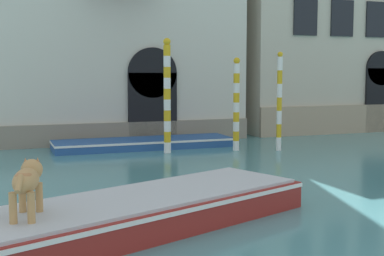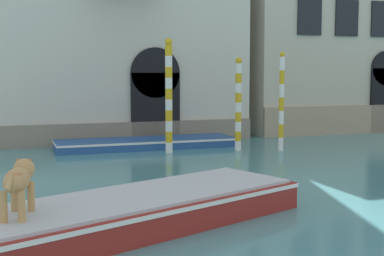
{
  "view_description": "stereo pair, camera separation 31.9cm",
  "coord_description": "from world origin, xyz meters",
  "px_view_note": "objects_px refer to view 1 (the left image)",
  "views": [
    {
      "loc": [
        -3.39,
        -2.3,
        2.88
      ],
      "look_at": [
        2.24,
        12.76,
        1.2
      ],
      "focal_mm": 50.0,
      "sensor_mm": 36.0,
      "label": 1
    },
    {
      "loc": [
        -3.09,
        -2.41,
        2.88
      ],
      "look_at": [
        2.24,
        12.76,
        1.2
      ],
      "focal_mm": 50.0,
      "sensor_mm": 36.0,
      "label": 2
    }
  ],
  "objects_px": {
    "boat_foreground": "(99,219)",
    "boat_moored_near_palazzo": "(144,143)",
    "mooring_pole_0": "(167,95)",
    "mooring_pole_2": "(279,101)",
    "dog_on_deck": "(27,180)",
    "mooring_pole_1": "(236,104)"
  },
  "relations": [
    {
      "from": "boat_foreground",
      "to": "boat_moored_near_palazzo",
      "type": "xyz_separation_m",
      "value": [
        3.68,
        10.48,
        -0.13
      ]
    },
    {
      "from": "mooring_pole_0",
      "to": "mooring_pole_2",
      "type": "distance_m",
      "value": 4.13
    },
    {
      "from": "dog_on_deck",
      "to": "mooring_pole_2",
      "type": "xyz_separation_m",
      "value": [
        9.38,
        8.51,
        0.65
      ]
    },
    {
      "from": "boat_foreground",
      "to": "mooring_pole_1",
      "type": "bearing_deg",
      "value": 30.95
    },
    {
      "from": "boat_foreground",
      "to": "mooring_pole_1",
      "type": "distance_m",
      "value": 11.09
    },
    {
      "from": "mooring_pole_0",
      "to": "mooring_pole_2",
      "type": "xyz_separation_m",
      "value": [
        4.02,
        -0.91,
        -0.23
      ]
    },
    {
      "from": "dog_on_deck",
      "to": "boat_moored_near_palazzo",
      "type": "xyz_separation_m",
      "value": [
        4.87,
        10.88,
        -0.99
      ]
    },
    {
      "from": "boat_foreground",
      "to": "boat_moored_near_palazzo",
      "type": "height_order",
      "value": "boat_foreground"
    },
    {
      "from": "dog_on_deck",
      "to": "mooring_pole_1",
      "type": "relative_size",
      "value": 0.38
    },
    {
      "from": "boat_foreground",
      "to": "boat_moored_near_palazzo",
      "type": "relative_size",
      "value": 1.32
    },
    {
      "from": "boat_moored_near_palazzo",
      "to": "mooring_pole_1",
      "type": "relative_size",
      "value": 1.99
    },
    {
      "from": "dog_on_deck",
      "to": "mooring_pole_1",
      "type": "distance_m",
      "value": 12.09
    },
    {
      "from": "boat_moored_near_palazzo",
      "to": "mooring_pole_0",
      "type": "bearing_deg",
      "value": -71.41
    },
    {
      "from": "mooring_pole_1",
      "to": "boat_moored_near_palazzo",
      "type": "bearing_deg",
      "value": 149.84
    },
    {
      "from": "mooring_pole_0",
      "to": "mooring_pole_2",
      "type": "height_order",
      "value": "mooring_pole_0"
    },
    {
      "from": "dog_on_deck",
      "to": "mooring_pole_0",
      "type": "bearing_deg",
      "value": -15.18
    },
    {
      "from": "boat_moored_near_palazzo",
      "to": "mooring_pole_1",
      "type": "distance_m",
      "value": 3.85
    },
    {
      "from": "mooring_pole_0",
      "to": "dog_on_deck",
      "type": "bearing_deg",
      "value": -119.66
    },
    {
      "from": "boat_moored_near_palazzo",
      "to": "boat_foreground",
      "type": "bearing_deg",
      "value": -109.05
    },
    {
      "from": "mooring_pole_1",
      "to": "dog_on_deck",
      "type": "bearing_deg",
      "value": -131.05
    },
    {
      "from": "boat_moored_near_palazzo",
      "to": "mooring_pole_0",
      "type": "relative_size",
      "value": 1.67
    },
    {
      "from": "mooring_pole_0",
      "to": "boat_moored_near_palazzo",
      "type": "bearing_deg",
      "value": 108.29
    }
  ]
}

